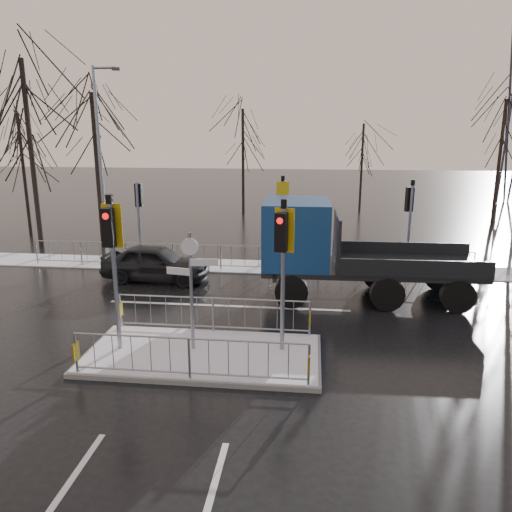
# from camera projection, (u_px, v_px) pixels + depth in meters

# --- Properties ---
(ground) EXTENTS (120.00, 120.00, 0.00)m
(ground) POSITION_uv_depth(u_px,v_px,m) (203.00, 357.00, 12.79)
(ground) COLOR black
(ground) RESTS_ON ground
(snow_verge) EXTENTS (30.00, 2.00, 0.04)m
(snow_verge) POSITION_uv_depth(u_px,v_px,m) (247.00, 266.00, 21.06)
(snow_verge) COLOR white
(snow_verge) RESTS_ON ground
(lane_markings) EXTENTS (8.00, 11.38, 0.01)m
(lane_markings) POSITION_uv_depth(u_px,v_px,m) (200.00, 363.00, 12.47)
(lane_markings) COLOR silver
(lane_markings) RESTS_ON ground
(traffic_island) EXTENTS (6.00, 3.04, 4.15)m
(traffic_island) POSITION_uv_depth(u_px,v_px,m) (202.00, 343.00, 12.71)
(traffic_island) COLOR #61615D
(traffic_island) RESTS_ON ground
(far_kerb_fixtures) EXTENTS (18.00, 0.65, 3.83)m
(far_kerb_fixtures) POSITION_uv_depth(u_px,v_px,m) (252.00, 246.00, 20.29)
(far_kerb_fixtures) COLOR gray
(far_kerb_fixtures) RESTS_ON ground
(car_far_lane) EXTENTS (4.17, 1.84, 1.39)m
(car_far_lane) POSITION_uv_depth(u_px,v_px,m) (156.00, 263.00, 19.05)
(car_far_lane) COLOR black
(car_far_lane) RESTS_ON ground
(flatbed_truck) EXTENTS (7.27, 2.77, 3.35)m
(flatbed_truck) POSITION_uv_depth(u_px,v_px,m) (327.00, 247.00, 16.92)
(flatbed_truck) COLOR black
(flatbed_truck) RESTS_ON ground
(tree_near_a) EXTENTS (4.75, 4.75, 8.97)m
(tree_near_a) POSITION_uv_depth(u_px,v_px,m) (28.00, 119.00, 22.99)
(tree_near_a) COLOR black
(tree_near_a) RESTS_ON ground
(tree_near_b) EXTENTS (4.00, 4.00, 7.55)m
(tree_near_b) POSITION_uv_depth(u_px,v_px,m) (95.00, 139.00, 24.40)
(tree_near_b) COLOR black
(tree_near_b) RESTS_ON ground
(tree_near_c) EXTENTS (3.50, 3.50, 6.61)m
(tree_near_c) POSITION_uv_depth(u_px,v_px,m) (21.00, 151.00, 26.02)
(tree_near_c) COLOR black
(tree_near_c) RESTS_ON ground
(tree_far_a) EXTENTS (3.75, 3.75, 7.08)m
(tree_far_a) POSITION_uv_depth(u_px,v_px,m) (243.00, 141.00, 32.97)
(tree_far_a) COLOR black
(tree_far_a) RESTS_ON ground
(tree_far_b) EXTENTS (3.25, 3.25, 6.14)m
(tree_far_b) POSITION_uv_depth(u_px,v_px,m) (362.00, 150.00, 34.18)
(tree_far_b) COLOR black
(tree_far_b) RESTS_ON ground
(tree_far_c) EXTENTS (4.00, 4.00, 7.55)m
(tree_far_c) POSITION_uv_depth(u_px,v_px,m) (502.00, 137.00, 30.18)
(tree_far_c) COLOR black
(tree_far_c) RESTS_ON ground
(street_lamp_left) EXTENTS (1.25, 0.18, 8.20)m
(street_lamp_left) POSITION_uv_depth(u_px,v_px,m) (101.00, 157.00, 21.51)
(street_lamp_left) COLOR gray
(street_lamp_left) RESTS_ON ground
(pylon_wires) EXTENTS (70.00, 2.38, 19.97)m
(pylon_wires) POSITION_uv_depth(u_px,v_px,m) (508.00, 54.00, 37.05)
(pylon_wires) COLOR #2D3033
(pylon_wires) RESTS_ON ground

